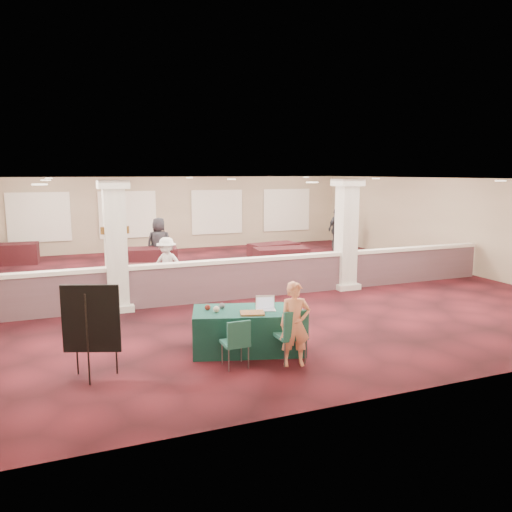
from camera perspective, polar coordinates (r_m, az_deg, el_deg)
name	(u,v)px	position (r m, az deg, el deg)	size (l,w,h in m)	color
ground	(232,286)	(15.09, -2.73, -3.43)	(16.00, 16.00, 0.00)	#4E131A
wall_back	(174,213)	(22.50, -9.38, 4.85)	(16.00, 0.04, 3.20)	gray
wall_front	(405,293)	(7.79, 16.62, -4.08)	(16.00, 0.04, 3.20)	gray
wall_right	(445,223)	(18.95, 20.82, 3.51)	(0.04, 16.00, 3.20)	gray
ceiling	(231,179)	(14.71, -2.83, 8.81)	(16.00, 16.00, 0.02)	silver
partition_wall	(250,277)	(13.59, -0.70, -2.42)	(15.60, 0.28, 1.10)	brown
column_left	(116,245)	(12.61, -15.75, 1.22)	(0.72, 0.72, 3.20)	beige
column_right	(346,233)	(14.74, 10.27, 2.58)	(0.72, 0.72, 3.20)	beige
sconce_left	(103,231)	(12.54, -17.10, 2.79)	(0.12, 0.12, 0.18)	brown
sconce_right	(127,230)	(12.59, -14.56, 2.93)	(0.12, 0.12, 0.18)	brown
near_table	(248,330)	(9.64, -0.89, -8.48)	(2.08, 1.04, 0.80)	#0F3730
conf_chair_main	(293,331)	(8.98, 4.19, -8.60)	(0.51, 0.52, 1.00)	#1E584F
conf_chair_side	(237,339)	(8.76, -2.23, -9.51)	(0.44, 0.45, 0.88)	#1E584F
easel_board	(91,320)	(8.60, -18.33, -6.93)	(0.90, 0.56, 1.60)	black
woman	(295,324)	(8.85, 4.47, -7.76)	(0.54, 0.36, 1.51)	#F8966B
far_table_front_left	(136,279)	(14.67, -13.50, -2.53)	(1.89, 0.95, 0.77)	black
far_table_front_center	(288,269)	(16.03, 3.70, -1.47)	(1.63, 0.81, 0.66)	black
far_table_front_right	(281,258)	(17.71, 2.87, -0.26)	(1.86, 0.93, 0.75)	black
far_table_back_left	(11,254)	(20.72, -26.21, 0.22)	(1.89, 0.95, 0.77)	black
far_table_back_center	(147,260)	(17.59, -12.31, -0.43)	(2.01, 1.01, 0.82)	black
far_table_back_right	(273,253)	(18.93, 2.01, 0.36)	(1.83, 0.91, 0.74)	black
attendee_a	(159,245)	(18.13, -11.08, 1.23)	(0.79, 0.44, 1.65)	black
attendee_b	(167,265)	(14.43, -10.15, -0.99)	(1.01, 0.46, 1.57)	silver
attendee_c	(336,229)	(22.09, 9.16, 3.04)	(1.10, 0.52, 1.87)	black
attendee_d	(159,243)	(17.89, -10.99, 1.43)	(0.91, 0.49, 1.83)	black
laptop_base	(266,310)	(9.49, 1.12, -6.17)	(0.36, 0.25, 0.02)	silver
laptop_screen	(265,301)	(9.58, 1.04, -5.22)	(0.36, 0.01, 0.24)	silver
screen_glow	(265,302)	(9.58, 1.05, -5.32)	(0.33, 0.00, 0.21)	silver
knitting	(252,313)	(9.26, -0.43, -6.54)	(0.44, 0.33, 0.03)	orange
yarn_cream	(216,309)	(9.38, -4.55, -6.08)	(0.12, 0.12, 0.12)	beige
yarn_red	(208,307)	(9.54, -5.55, -5.86)	(0.11, 0.11, 0.11)	#5F2013
yarn_grey	(222,306)	(9.61, -3.90, -5.70)	(0.11, 0.11, 0.11)	#444347
scissors	(288,313)	(9.30, 3.65, -6.54)	(0.13, 0.03, 0.01)	red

